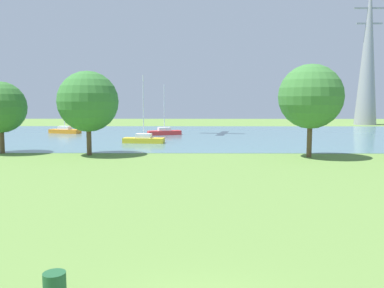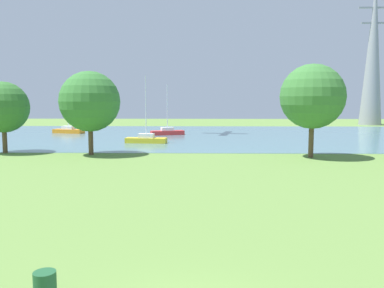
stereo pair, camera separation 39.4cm
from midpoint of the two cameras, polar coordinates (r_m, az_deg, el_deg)
ground_plane at (r=30.45m, az=0.25°, el=-3.30°), size 160.00×160.00×0.00m
litter_bin at (r=11.17m, az=-19.79°, el=-18.60°), size 0.56×0.56×0.80m
water_surface at (r=58.25m, az=0.44°, el=1.25°), size 140.00×40.00×0.02m
sailboat_orange at (r=64.50m, az=-17.65°, el=1.83°), size 5.03×2.73×5.21m
sailboat_yellow at (r=47.85m, az=-7.05°, el=0.69°), size 4.92×1.93×7.89m
sailboat_red at (r=58.91m, az=-4.11°, el=1.74°), size 5.03×2.92×7.29m
tree_east_near at (r=42.25m, az=-25.65°, el=4.68°), size 4.84×4.84×6.79m
tree_east_far at (r=38.18m, az=-14.74°, el=5.80°), size 5.52×5.52×7.67m
tree_west_far at (r=36.92m, az=16.10°, el=6.44°), size 5.64×5.64×8.17m
electricity_pylon at (r=91.24m, az=23.44°, el=11.74°), size 6.40×4.40×29.27m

